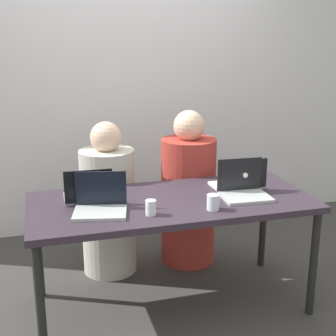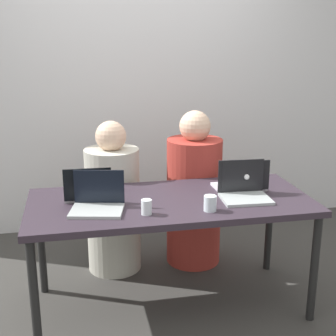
# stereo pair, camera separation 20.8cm
# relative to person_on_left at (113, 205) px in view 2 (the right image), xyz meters

# --- Properties ---
(ground_plane) EXTENTS (12.00, 12.00, 0.00)m
(ground_plane) POSITION_rel_person_on_left_xyz_m (0.31, -0.59, -0.50)
(ground_plane) COLOR #393734
(back_wall) EXTENTS (4.51, 0.10, 2.54)m
(back_wall) POSITION_rel_person_on_left_xyz_m (0.31, 0.87, 0.77)
(back_wall) COLOR silver
(back_wall) RESTS_ON ground
(desk) EXTENTS (1.74, 0.77, 0.73)m
(desk) POSITION_rel_person_on_left_xyz_m (0.31, -0.59, 0.17)
(desk) COLOR #302630
(desk) RESTS_ON ground
(person_on_left) EXTENTS (0.45, 0.45, 1.13)m
(person_on_left) POSITION_rel_person_on_left_xyz_m (0.00, 0.00, 0.00)
(person_on_left) COLOR #BAB7A8
(person_on_left) RESTS_ON ground
(person_on_right) EXTENTS (0.48, 0.48, 1.18)m
(person_on_right) POSITION_rel_person_on_left_xyz_m (0.61, 0.00, 0.02)
(person_on_right) COLOR #A43129
(person_on_right) RESTS_ON ground
(laptop_front_right) EXTENTS (0.31, 0.27, 0.23)m
(laptop_front_right) POSITION_rel_person_on_left_xyz_m (0.76, -0.66, 0.28)
(laptop_front_right) COLOR #AFB7B8
(laptop_front_right) RESTS_ON desk
(laptop_back_right) EXTENTS (0.33, 0.25, 0.21)m
(laptop_back_right) POSITION_rel_person_on_left_xyz_m (0.80, -0.50, 0.28)
(laptop_back_right) COLOR silver
(laptop_back_right) RESTS_ON desk
(laptop_back_left) EXTENTS (0.29, 0.25, 0.21)m
(laptop_back_left) POSITION_rel_person_on_left_xyz_m (-0.19, -0.48, 0.28)
(laptop_back_left) COLOR #B4B0B6
(laptop_back_left) RESTS_ON desk
(laptop_front_left) EXTENTS (0.34, 0.29, 0.22)m
(laptop_front_left) POSITION_rel_person_on_left_xyz_m (-0.14, -0.68, 0.28)
(laptop_front_left) COLOR #AEB4B4
(laptop_front_left) RESTS_ON desk
(water_glass_right) EXTENTS (0.07, 0.07, 0.09)m
(water_glass_right) POSITION_rel_person_on_left_xyz_m (0.49, -0.82, 0.27)
(water_glass_right) COLOR silver
(water_glass_right) RESTS_ON desk
(water_glass_left) EXTENTS (0.06, 0.06, 0.09)m
(water_glass_left) POSITION_rel_person_on_left_xyz_m (0.12, -0.81, 0.27)
(water_glass_left) COLOR white
(water_glass_left) RESTS_ON desk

